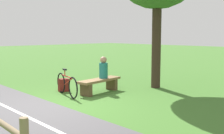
# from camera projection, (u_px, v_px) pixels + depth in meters

# --- Properties ---
(ground_plane) EXTENTS (80.00, 80.00, 0.00)m
(ground_plane) POSITION_uv_depth(u_px,v_px,m) (60.00, 105.00, 7.80)
(ground_plane) COLOR #3D6B28
(bench) EXTENTS (1.81, 0.66, 0.48)m
(bench) POSITION_uv_depth(u_px,v_px,m) (100.00, 83.00, 9.49)
(bench) COLOR brown
(bench) RESTS_ON ground_plane
(person_seated) EXTENTS (0.33, 0.33, 0.76)m
(person_seated) POSITION_uv_depth(u_px,v_px,m) (103.00, 68.00, 9.58)
(person_seated) COLOR #1E6B66
(person_seated) RESTS_ON bench
(bicycle) EXTENTS (0.45, 1.71, 0.88)m
(bicycle) POSITION_uv_depth(u_px,v_px,m) (67.00, 85.00, 9.03)
(bicycle) COLOR black
(bicycle) RESTS_ON ground_plane
(backpack) EXTENTS (0.41, 0.37, 0.45)m
(backpack) POSITION_uv_depth(u_px,v_px,m) (63.00, 85.00, 9.73)
(backpack) COLOR maroon
(backpack) RESTS_ON ground_plane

